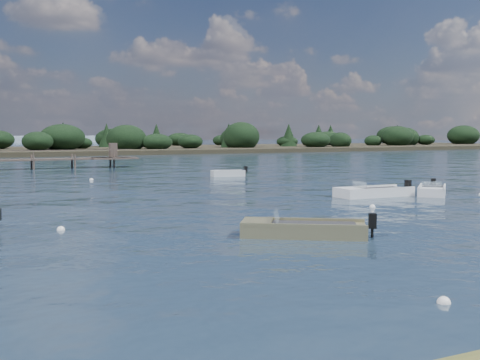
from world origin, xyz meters
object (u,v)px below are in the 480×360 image
dinghy_near_olive (303,232)px  tender_far_grey_b (228,175)px  dinghy_mid_white_b (432,192)px  dinghy_mid_white_a (374,194)px

dinghy_near_olive → tender_far_grey_b: bearing=70.1°
tender_far_grey_b → dinghy_mid_white_b: size_ratio=0.81×
dinghy_mid_white_b → dinghy_near_olive: dinghy_near_olive is taller
tender_far_grey_b → dinghy_near_olive: size_ratio=0.69×
tender_far_grey_b → dinghy_mid_white_a: (0.89, -18.98, 0.00)m
dinghy_mid_white_b → dinghy_mid_white_a: bearing=170.3°
dinghy_near_olive → dinghy_mid_white_a: bearing=41.3°
tender_far_grey_b → dinghy_mid_white_b: 20.29m
tender_far_grey_b → dinghy_near_olive: (-10.53, -29.01, 0.00)m
dinghy_near_olive → dinghy_mid_white_b: bearing=31.1°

